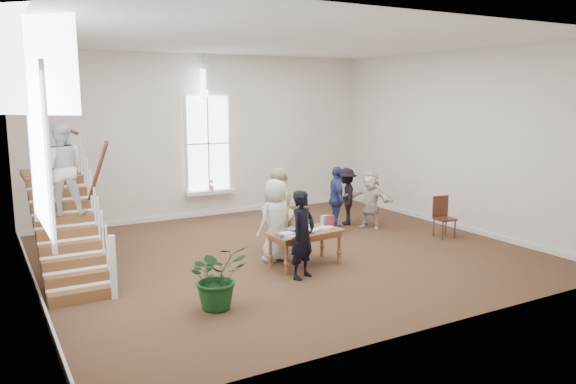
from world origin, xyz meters
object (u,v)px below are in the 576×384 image
woman_cluster_b (346,196)px  side_chair (443,214)px  person_yellow (277,211)px  woman_cluster_a (337,199)px  floor_plant (218,276)px  elderly_woman (276,220)px  library_table (305,235)px  police_officer (303,235)px  woman_cluster_c (370,200)px

woman_cluster_b → side_chair: woman_cluster_b is taller
person_yellow → woman_cluster_a: size_ratio=1.14×
woman_cluster_a → floor_plant: woman_cluster_a is taller
elderly_woman → person_yellow: bearing=-133.8°
elderly_woman → side_chair: (4.44, -0.27, -0.30)m
library_table → person_yellow: size_ratio=0.85×
woman_cluster_a → woman_cluster_b: woman_cluster_a is taller
police_officer → woman_cluster_a: (2.65, 2.76, -0.01)m
police_officer → floor_plant: 2.09m
floor_plant → elderly_woman: bearing=42.2°
elderly_woman → woman_cluster_a: (2.55, 1.51, -0.03)m
police_officer → woman_cluster_b: bearing=19.9°
woman_cluster_b → woman_cluster_a: bearing=-25.4°
library_table → floor_plant: bearing=-157.9°
woman_cluster_b → woman_cluster_c: size_ratio=1.01×
elderly_woman → floor_plant: bearing=29.4°
police_officer → side_chair: police_officer is taller
police_officer → side_chair: 4.65m
woman_cluster_b → side_chair: 2.57m
library_table → elderly_woman: 0.73m
side_chair → woman_cluster_c: bearing=130.4°
person_yellow → woman_cluster_b: (2.85, 1.46, -0.18)m
elderly_woman → woman_cluster_b: bearing=-161.0°
woman_cluster_a → side_chair: woman_cluster_a is taller
elderly_woman → side_chair: size_ratio=1.72×
person_yellow → floor_plant: size_ratio=1.74×
person_yellow → woman_cluster_c: (3.15, 0.81, -0.19)m
library_table → woman_cluster_b: 3.81m
library_table → person_yellow: person_yellow is taller
person_yellow → woman_cluster_b: bearing=176.1°
woman_cluster_b → floor_plant: 6.48m
floor_plant → side_chair: bearing=13.9°
woman_cluster_a → side_chair: bearing=-114.5°
library_table → woman_cluster_a: (2.22, 2.11, 0.19)m
person_yellow → woman_cluster_a: (2.25, 1.01, -0.11)m
police_officer → woman_cluster_c: 4.38m
police_officer → woman_cluster_b: 4.57m
elderly_woman → woman_cluster_a: elderly_woman is taller
library_table → woman_cluster_b: woman_cluster_b is taller
police_officer → side_chair: size_ratio=1.68×
library_table → woman_cluster_b: bearing=36.5°
library_table → woman_cluster_a: woman_cluster_a is taller
library_table → elderly_woman: bearing=113.0°
side_chair → woman_cluster_b: bearing=128.4°
woman_cluster_b → woman_cluster_c: bearing=52.5°
library_table → person_yellow: 1.15m
elderly_woman → person_yellow: person_yellow is taller
person_yellow → floor_plant: 3.38m
side_chair → woman_cluster_a: bearing=145.2°
elderly_woman → person_yellow: (0.30, 0.50, 0.08)m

